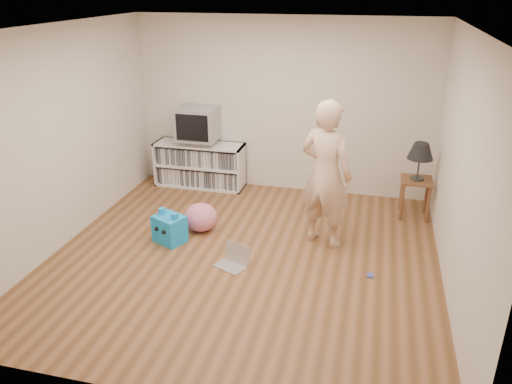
{
  "coord_description": "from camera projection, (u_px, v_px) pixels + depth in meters",
  "views": [
    {
      "loc": [
        1.38,
        -4.97,
        3.03
      ],
      "look_at": [
        0.05,
        0.4,
        0.68
      ],
      "focal_mm": 35.0,
      "sensor_mm": 36.0,
      "label": 1
    }
  ],
  "objects": [
    {
      "name": "laptop",
      "position": [
        234.0,
        260.0,
        5.74
      ],
      "size": [
        0.43,
        0.4,
        0.24
      ],
      "rotation": [
        0.0,
        0.0,
        -0.43
      ],
      "color": "silver",
      "rests_on": "ground"
    },
    {
      "name": "playing_cards",
      "position": [
        370.0,
        275.0,
        5.54
      ],
      "size": [
        0.07,
        0.09,
        0.02
      ],
      "primitive_type": "cube",
      "rotation": [
        0.0,
        0.0,
        0.02
      ],
      "color": "#4756BF",
      "rests_on": "ground"
    },
    {
      "name": "dvd_deck",
      "position": [
        199.0,
        141.0,
        7.73
      ],
      "size": [
        0.45,
        0.35,
        0.07
      ],
      "primitive_type": "cube",
      "color": "gray",
      "rests_on": "media_unit"
    },
    {
      "name": "side_table",
      "position": [
        416.0,
        188.0,
        6.8
      ],
      "size": [
        0.42,
        0.42,
        0.55
      ],
      "color": "brown",
      "rests_on": "ground"
    },
    {
      "name": "person",
      "position": [
        326.0,
        175.0,
        5.92
      ],
      "size": [
        0.78,
        0.65,
        1.82
      ],
      "primitive_type": "imported",
      "rotation": [
        0.0,
        0.0,
        2.76
      ],
      "color": "beige",
      "rests_on": "ground"
    },
    {
      "name": "ceiling",
      "position": [
        241.0,
        28.0,
        4.92
      ],
      "size": [
        4.5,
        4.5,
        0.01
      ],
      "primitive_type": "cube",
      "color": "white",
      "rests_on": "walls"
    },
    {
      "name": "crt_tv",
      "position": [
        198.0,
        123.0,
        7.61
      ],
      "size": [
        0.6,
        0.53,
        0.5
      ],
      "color": "#95959A",
      "rests_on": "dvd_deck"
    },
    {
      "name": "media_unit",
      "position": [
        200.0,
        164.0,
        7.89
      ],
      "size": [
        1.4,
        0.45,
        0.7
      ],
      "color": "white",
      "rests_on": "ground"
    },
    {
      "name": "ground",
      "position": [
        244.0,
        257.0,
        5.93
      ],
      "size": [
        4.5,
        4.5,
        0.0
      ],
      "primitive_type": "plane",
      "color": "brown",
      "rests_on": "ground"
    },
    {
      "name": "plush_pink",
      "position": [
        201.0,
        217.0,
        6.51
      ],
      "size": [
        0.45,
        0.45,
        0.37
      ],
      "primitive_type": "ellipsoid",
      "rotation": [
        0.0,
        0.0,
        0.04
      ],
      "color": "pink",
      "rests_on": "ground"
    },
    {
      "name": "plush_blue",
      "position": [
        169.0,
        228.0,
        6.22
      ],
      "size": [
        0.45,
        0.41,
        0.42
      ],
      "rotation": [
        0.0,
        0.0,
        -0.43
      ],
      "color": "#0F93F2",
      "rests_on": "ground"
    },
    {
      "name": "table_lamp",
      "position": [
        421.0,
        152.0,
        6.6
      ],
      "size": [
        0.34,
        0.34,
        0.52
      ],
      "color": "#333333",
      "rests_on": "side_table"
    },
    {
      "name": "walls",
      "position": [
        243.0,
        153.0,
        5.42
      ],
      "size": [
        4.52,
        4.52,
        2.6
      ],
      "color": "silver",
      "rests_on": "ground"
    }
  ]
}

